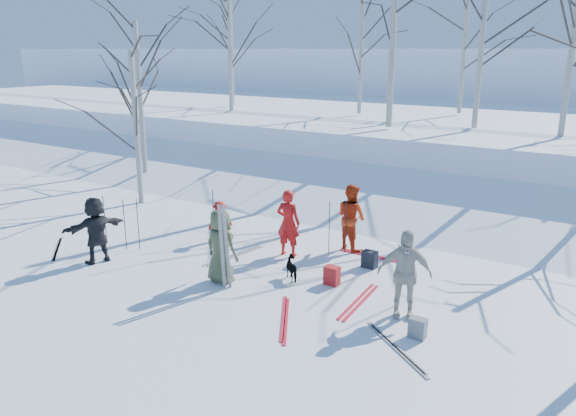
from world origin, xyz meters
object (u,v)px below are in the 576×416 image
Objects in this scene: skier_cream_east at (404,274)px; backpack_dark at (370,259)px; skier_olive_center at (221,246)px; backpack_grey at (418,328)px; skier_grey_west at (96,230)px; skier_red_seated at (220,221)px; skier_red_north at (288,223)px; dog at (293,268)px; backpack_red at (332,276)px; skier_redor_behind at (351,217)px.

backpack_dark is (-1.62, 1.94, -0.67)m from skier_cream_east.
skier_olive_center reaches higher than backpack_grey.
skier_cream_east reaches higher than skier_grey_west.
skier_red_north is at bearing -64.08° from skier_red_seated.
backpack_dark is (1.11, 1.59, -0.06)m from dog.
backpack_red is at bearing -79.19° from skier_red_seated.
skier_red_north is at bearing 132.53° from skier_cream_east.
skier_redor_behind is 1.05× the size of skier_grey_west.
skier_grey_west is 4.06× the size of backpack_dark.
skier_cream_east is 1.10m from backpack_grey.
dog is at bearing -165.99° from backpack_red.
skier_redor_behind is 2.48m from backpack_red.
skier_grey_west is at bearing 14.02° from skier_olive_center.
dog is at bearing -86.30° from skier_red_seated.
backpack_red is at bearing 138.80° from skier_cream_east.
skier_red_north is at bearing -169.58° from backpack_dark.
backpack_grey is (4.54, -0.01, -0.64)m from skier_olive_center.
skier_cream_east reaches higher than skier_red_seated.
skier_cream_east is 2.82m from dog.
backpack_grey is at bearing -178.55° from skier_olive_center.
skier_red_seated is 1.75× the size of dog.
skier_red_seated is 3.21m from skier_grey_west.
skier_grey_west is 5.76m from backpack_red.
skier_grey_west is (-4.66, -4.21, -0.04)m from skier_redor_behind.
skier_cream_east is 4.37× the size of backpack_dark.
skier_grey_west is 4.28× the size of backpack_grey.
skier_cream_east reaches higher than backpack_grey.
skier_olive_center reaches higher than backpack_dark.
skier_red_north is at bearing -96.20° from skier_olive_center.
skier_red_seated is (-1.84, 2.14, -0.29)m from skier_olive_center.
skier_red_seated is at bearing 43.29° from skier_redor_behind.
backpack_grey is at bearing 112.08° from skier_grey_west.
skier_olive_center is at bearing 74.31° from skier_red_north.
backpack_dark is at bearing -179.68° from dog.
skier_red_seated is 4.24m from backpack_dark.
dog is (-0.13, -2.49, -0.59)m from skier_redor_behind.
skier_red_seated is 6.74m from backpack_grey.
skier_red_north is 4.44× the size of backpack_grey.
backpack_dark is at bearing 157.98° from skier_redor_behind.
backpack_dark is (2.36, 2.59, -0.63)m from skier_olive_center.
skier_cream_east is 1.08× the size of skier_grey_west.
skier_redor_behind is 4.06× the size of backpack_red.
skier_red_north is 4.02× the size of backpack_red.
skier_olive_center reaches higher than backpack_red.
skier_redor_behind is at bearing -147.88° from dog.
skier_red_north is 1.65m from dog.
skier_olive_center is 3.56m from backpack_dark.
backpack_dark is at bearing 79.89° from backpack_red.
backpack_grey is (3.29, -1.00, -0.07)m from dog.
skier_red_north is 0.96× the size of skier_cream_east.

